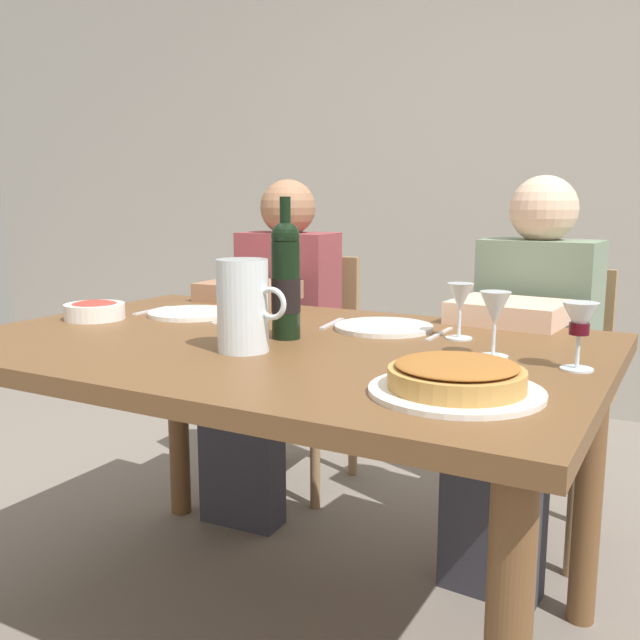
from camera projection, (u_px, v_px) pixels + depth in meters
ground_plane at (279, 630)px, 1.79m from camera, size 8.00×8.00×0.00m
back_wall at (520, 137)px, 3.57m from camera, size 8.00×0.10×2.80m
dining_table at (276, 377)px, 1.68m from camera, size 1.50×1.00×0.76m
wine_bottle at (286, 280)px, 1.65m from camera, size 0.07×0.07×0.34m
water_pitcher at (243, 311)px, 1.52m from camera, size 0.17×0.11×0.20m
baked_tart at (456, 378)px, 1.19m from camera, size 0.30×0.30×0.06m
salad_bowl at (93, 310)px, 1.93m from camera, size 0.16×0.16×0.05m
wine_glass_left_diner at (495, 311)px, 1.46m from camera, size 0.07×0.07×0.14m
wine_glass_right_diner at (460, 300)px, 1.66m from camera, size 0.06×0.06×0.13m
wine_glass_centre at (580, 323)px, 1.35m from camera, size 0.07×0.07×0.13m
dinner_plate_left_setting at (384, 327)px, 1.79m from camera, size 0.25×0.25×0.01m
dinner_plate_right_setting at (191, 313)px, 2.01m from camera, size 0.25×0.25×0.01m
fork_left_setting at (332, 324)px, 1.86m from camera, size 0.04×0.16×0.00m
knife_left_setting at (440, 334)px, 1.72m from camera, size 0.01×0.18×0.00m
knife_right_setting at (234, 319)px, 1.94m from camera, size 0.02×0.18×0.00m
spoon_right_setting at (152, 310)px, 2.08m from camera, size 0.03×0.16×0.00m
chair_left at (304, 354)px, 2.71m from camera, size 0.42×0.42×0.87m
diner_left at (274, 334)px, 2.49m from camera, size 0.35×0.52×1.16m
chair_right at (544, 384)px, 2.27m from camera, size 0.43×0.43×0.87m
diner_right at (525, 363)px, 2.05m from camera, size 0.36×0.52×1.16m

